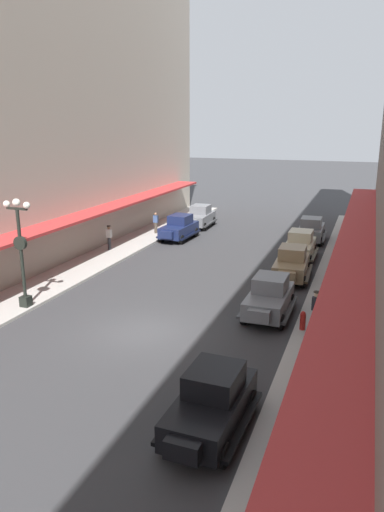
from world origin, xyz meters
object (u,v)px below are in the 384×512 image
Objects in this scene: parked_car_2 at (269,296)px; parked_car_6 at (311,229)px; parked_car_5 at (300,245)px; parked_car_1 at (200,216)px; pedestrian_3 at (316,310)px; pedestrian_4 at (109,237)px; pedestrian_2 at (331,277)px; fire_hydrant at (303,320)px; parked_car_4 at (212,400)px; pedestrian_1 at (354,264)px; parked_car_0 at (292,263)px; lamp_post_with_clock at (21,249)px; parked_car_3 at (179,227)px; pedestrian_0 at (156,223)px.

parked_car_2 is 0.99× the size of parked_car_6.
parked_car_5 is at bearing 90.30° from parked_car_2.
parked_car_1 is 2.57× the size of pedestrian_3.
pedestrian_2 is at bearing -14.24° from pedestrian_4.
parked_car_1 reaches higher than fire_hydrant.
parked_car_1 is 1.00× the size of parked_car_4.
parked_car_4 is 24.56m from parked_car_6.
parked_car_4 is 16.07m from pedestrian_1.
parked_car_6 is at bearing 95.71° from fire_hydrant.
fire_hydrant is at bearing -102.03° from pedestrian_1.
parked_car_0 is 12.82m from pedestrian_4.
pedestrian_2 is 15.51m from pedestrian_4.
pedestrian_1 reaches higher than pedestrian_2.
parked_car_4 is at bearing -52.77° from pedestrian_4.
lamp_post_with_clock reaches higher than pedestrian_4.
parked_car_3 is 14.27m from pedestrian_1.
pedestrian_0 and pedestrian_2 have the same top height.
fire_hydrant is 0.49× the size of pedestrian_1.
pedestrian_1 is at bearing -40.32° from parked_car_1.
parked_car_0 is at bearing 102.60° from fire_hydrant.
parked_car_5 is at bearing 92.06° from parked_car_0.
parked_car_6 is (-0.13, 24.56, 0.00)m from parked_car_4.
fire_hydrant is at bearing -47.90° from pedestrian_0.
parked_car_0 is at bearing 88.96° from parked_car_2.
parked_car_3 is 2.63× the size of pedestrian_2.
parked_car_0 is 2.63× the size of pedestrian_2.
parked_car_5 is at bearing 98.68° from fire_hydrant.
parked_car_2 reaches higher than pedestrian_4.
parked_car_2 is at bearing -53.42° from parked_car_3.
parked_car_2 is (9.44, -17.50, 0.00)m from parked_car_1.
parked_car_4 reaches higher than fire_hydrant.
parked_car_4 and parked_car_5 have the same top height.
parked_car_5 is 2.60× the size of pedestrian_0.
pedestrian_1 is (3.39, -8.82, 0.07)m from parked_car_6.
parked_car_1 and parked_car_2 have the same top height.
parked_car_6 is 11.91m from pedestrian_0.
pedestrian_1 is at bearing -3.78° from pedestrian_4.
pedestrian_1 and pedestrian_4 have the same top height.
lamp_post_with_clock is (-11.07, -18.60, 2.04)m from parked_car_6.
parked_car_1 is 2.62× the size of pedestrian_2.
pedestrian_2 is 0.98× the size of pedestrian_4.
parked_car_4 is at bearing -70.17° from parked_car_1.
pedestrian_0 is at bearing 164.67° from parked_car_5.
parked_car_4 is at bearing -101.35° from fire_hydrant.
pedestrian_1 is (3.49, -3.67, 0.07)m from parked_car_5.
parked_car_6 is (0.05, 15.40, 0.00)m from parked_car_2.
parked_car_4 is 2.62× the size of pedestrian_0.
pedestrian_2 is (2.40, -11.58, 0.05)m from parked_car_6.
lamp_post_with_clock reaches higher than parked_car_2.
pedestrian_0 is 1.00× the size of pedestrian_2.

